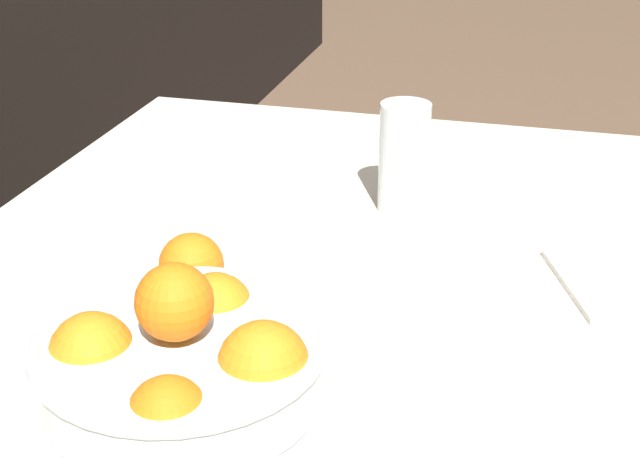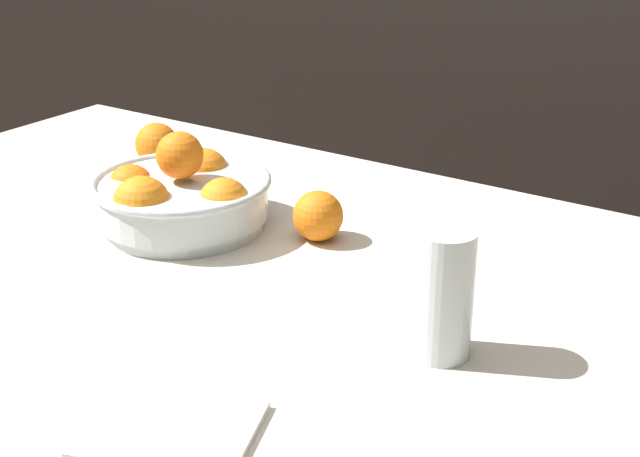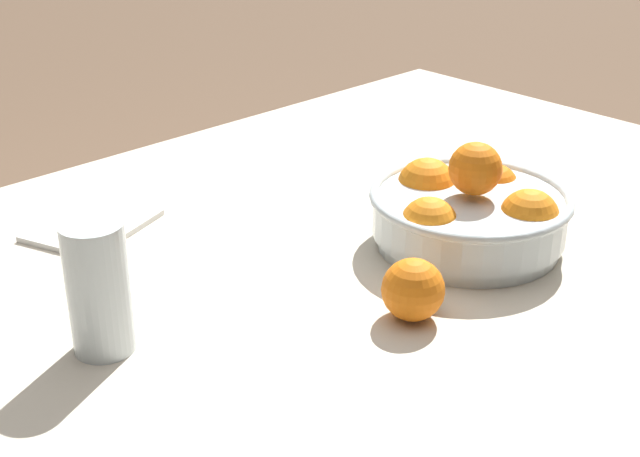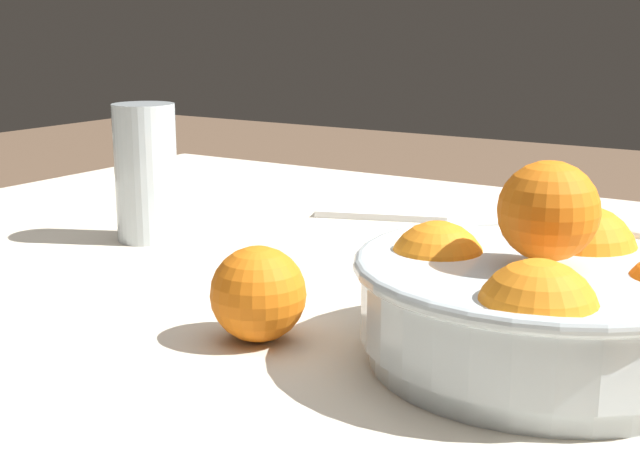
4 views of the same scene
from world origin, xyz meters
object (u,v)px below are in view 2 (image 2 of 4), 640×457
object	(u,v)px
orange_loose_front	(318,216)
juice_glass	(443,301)
fruit_bowl	(180,196)
orange_loose_near_bowl	(157,144)

from	to	relation	value
orange_loose_front	juice_glass	bearing A→B (deg)	-32.91
juice_glass	orange_loose_front	distance (m)	0.34
fruit_bowl	juice_glass	size ratio (longest dim) A/B	1.79
fruit_bowl	orange_loose_near_bowl	xyz separation A→B (m)	(-0.22, 0.19, -0.01)
juice_glass	orange_loose_near_bowl	bearing A→B (deg)	156.94
orange_loose_near_bowl	orange_loose_front	size ratio (longest dim) A/B	1.05
fruit_bowl	orange_loose_near_bowl	bearing A→B (deg)	140.18
juice_glass	orange_loose_front	xyz separation A→B (m)	(-0.29, 0.19, -0.03)
juice_glass	orange_loose_front	world-z (taller)	juice_glass
fruit_bowl	orange_loose_front	distance (m)	0.21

